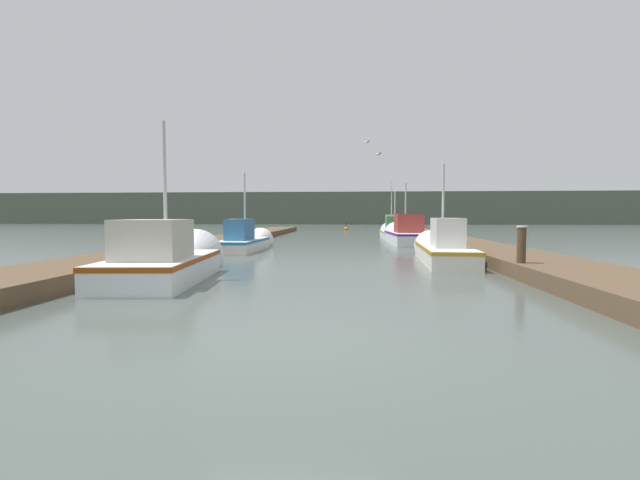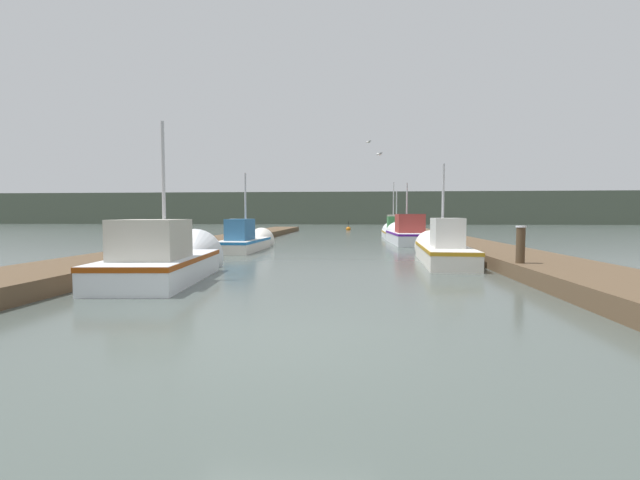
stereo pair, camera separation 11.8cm
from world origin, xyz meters
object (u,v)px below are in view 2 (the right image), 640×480
at_px(fishing_boat_1, 441,249).
at_px(channel_buoy, 348,229).
at_px(seagull_lead, 379,154).
at_px(fishing_boat_0, 168,259).
at_px(fishing_boat_2, 248,241).
at_px(fishing_boat_5, 393,228).
at_px(mooring_piling_2, 233,234).
at_px(fishing_boat_3, 406,234).
at_px(fishing_boat_4, 396,232).
at_px(mooring_piling_0, 520,252).
at_px(seagull_1, 368,142).
at_px(mooring_piling_1, 181,246).

height_order(fishing_boat_1, channel_buoy, fishing_boat_1).
bearing_deg(channel_buoy, fishing_boat_1, -82.65).
distance_m(channel_buoy, seagull_lead, 20.76).
height_order(fishing_boat_0, fishing_boat_2, fishing_boat_0).
bearing_deg(fishing_boat_5, mooring_piling_2, -112.33).
distance_m(fishing_boat_1, seagull_lead, 8.55).
height_order(fishing_boat_3, mooring_piling_2, fishing_boat_3).
bearing_deg(fishing_boat_4, fishing_boat_1, -89.41).
relative_size(fishing_boat_5, channel_buoy, 6.38).
xyz_separation_m(mooring_piling_0, seagull_1, (-3.21, 14.90, 5.11)).
relative_size(fishing_boat_0, fishing_boat_1, 0.82).
distance_m(fishing_boat_3, fishing_boat_5, 11.16).
bearing_deg(fishing_boat_0, mooring_piling_1, 103.26).
bearing_deg(channel_buoy, seagull_lead, -84.66).
xyz_separation_m(fishing_boat_2, seagull_1, (5.36, 7.17, 5.35)).
xyz_separation_m(fishing_boat_3, mooring_piling_0, (1.22, -12.81, 0.17)).
bearing_deg(mooring_piling_2, fishing_boat_5, 62.19).
distance_m(fishing_boat_3, seagull_1, 6.02).
bearing_deg(fishing_boat_2, fishing_boat_0, -87.09).
relative_size(fishing_boat_5, mooring_piling_1, 6.01).
xyz_separation_m(fishing_boat_1, fishing_boat_3, (-0.12, 9.00, 0.06)).
bearing_deg(fishing_boat_3, mooring_piling_1, -132.66).
height_order(seagull_lead, seagull_1, seagull_1).
xyz_separation_m(mooring_piling_2, channel_buoy, (4.67, 23.25, -0.54)).
bearing_deg(mooring_piling_0, fishing_boat_2, 137.93).
relative_size(fishing_boat_1, seagull_lead, 11.00).
relative_size(fishing_boat_2, mooring_piling_1, 5.11).
xyz_separation_m(mooring_piling_0, mooring_piling_2, (-9.33, 8.07, 0.04)).
xyz_separation_m(fishing_boat_4, fishing_boat_5, (0.32, 5.66, 0.08)).
bearing_deg(seagull_1, mooring_piling_1, -53.91).
bearing_deg(fishing_boat_3, seagull_lead, -134.93).
distance_m(fishing_boat_3, seagull_lead, 4.65).
height_order(fishing_boat_0, fishing_boat_1, fishing_boat_0).
relative_size(seagull_lead, seagull_1, 1.00).
xyz_separation_m(fishing_boat_4, mooring_piling_0, (1.27, -18.31, 0.23)).
bearing_deg(fishing_boat_2, mooring_piling_1, -100.32).
relative_size(fishing_boat_1, mooring_piling_2, 4.48).
relative_size(mooring_piling_0, seagull_lead, 2.30).
relative_size(fishing_boat_5, mooring_piling_2, 4.54).
distance_m(fishing_boat_5, mooring_piling_2, 17.97).
relative_size(fishing_boat_0, mooring_piling_0, 3.92).
xyz_separation_m(fishing_boat_0, fishing_boat_1, (7.22, 4.49, -0.04)).
bearing_deg(seagull_1, fishing_boat_0, -44.12).
bearing_deg(fishing_boat_2, seagull_1, 54.44).
bearing_deg(fishing_boat_4, mooring_piling_1, -118.39).
bearing_deg(fishing_boat_1, fishing_boat_2, 155.49).
height_order(fishing_boat_2, mooring_piling_2, fishing_boat_2).
xyz_separation_m(mooring_piling_0, channel_buoy, (-4.66, 31.32, -0.50)).
height_order(fishing_boat_4, fishing_boat_5, fishing_boat_5).
bearing_deg(mooring_piling_0, fishing_boat_0, -175.30).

